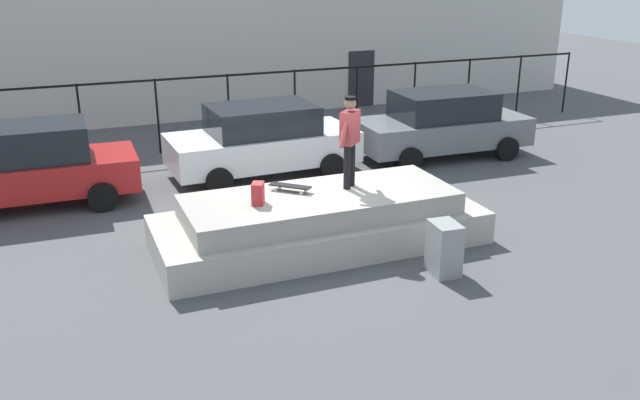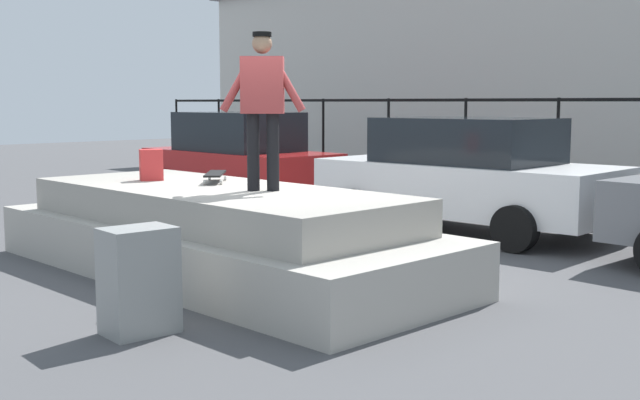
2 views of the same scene
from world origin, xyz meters
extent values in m
plane|color=#4C4C4F|center=(0.00, 0.00, 0.00)|extent=(60.00, 60.00, 0.00)
cube|color=#ADA89E|center=(-0.23, -0.47, 0.31)|extent=(6.19, 2.42, 0.61)
cube|color=#A09B91|center=(-0.23, -0.47, 0.81)|extent=(5.08, 1.99, 0.40)
cylinder|color=black|center=(0.36, -0.38, 1.45)|extent=(0.14, 0.14, 0.86)
cylinder|color=black|center=(0.51, -0.22, 1.45)|extent=(0.14, 0.14, 0.86)
cube|color=maroon|center=(0.43, -0.30, 2.19)|extent=(0.50, 0.50, 0.62)
cylinder|color=maroon|center=(0.23, -0.50, 2.18)|extent=(0.34, 0.33, 0.58)
cylinder|color=maroon|center=(0.64, -0.10, 2.18)|extent=(0.34, 0.33, 0.58)
sphere|color=tan|center=(0.43, -0.30, 2.64)|extent=(0.22, 0.22, 0.22)
cylinder|color=black|center=(0.43, -0.30, 2.74)|extent=(0.30, 0.30, 0.05)
cube|color=black|center=(-0.70, -0.12, 1.12)|extent=(0.73, 0.70, 0.02)
cylinder|color=silver|center=(-0.57, -0.37, 1.04)|extent=(0.06, 0.06, 0.06)
cylinder|color=silver|center=(-0.44, -0.23, 1.04)|extent=(0.06, 0.06, 0.06)
cylinder|color=silver|center=(-0.96, -0.01, 1.04)|extent=(0.06, 0.06, 0.06)
cylinder|color=silver|center=(-0.82, 0.13, 1.04)|extent=(0.06, 0.06, 0.06)
cube|color=red|center=(-1.46, -0.55, 1.21)|extent=(0.30, 0.34, 0.39)
cube|color=#B21E1E|center=(-5.23, 3.87, 0.68)|extent=(4.42, 1.89, 0.72)
cube|color=black|center=(-5.23, 3.87, 1.42)|extent=(2.45, 1.63, 0.76)
cylinder|color=black|center=(-6.57, 4.82, 0.32)|extent=(0.64, 0.23, 0.64)
cylinder|color=black|center=(-6.61, 2.99, 0.32)|extent=(0.64, 0.23, 0.64)
cylinder|color=black|center=(-3.85, 4.76, 0.32)|extent=(0.64, 0.23, 0.64)
cylinder|color=black|center=(-3.89, 2.93, 0.32)|extent=(0.64, 0.23, 0.64)
cube|color=white|center=(0.08, 4.11, 0.70)|extent=(4.68, 2.15, 0.76)
cube|color=black|center=(0.08, 4.11, 1.42)|extent=(2.60, 1.84, 0.69)
cylinder|color=black|center=(-1.39, 5.07, 0.32)|extent=(0.65, 0.24, 0.64)
cylinder|color=black|center=(-1.31, 3.05, 0.32)|extent=(0.65, 0.24, 0.64)
cylinder|color=black|center=(1.47, 5.18, 0.32)|extent=(0.65, 0.24, 0.64)
cylinder|color=black|center=(1.55, 3.15, 0.32)|extent=(0.65, 0.24, 0.64)
cube|color=gray|center=(1.27, -2.43, 0.47)|extent=(0.48, 0.63, 0.93)
cylinder|color=black|center=(-12.00, 7.03, 1.04)|extent=(0.06, 0.06, 2.08)
cylinder|color=black|center=(-10.00, 7.03, 1.04)|extent=(0.06, 0.06, 2.08)
cylinder|color=black|center=(-8.00, 7.03, 1.04)|extent=(0.06, 0.06, 2.08)
cylinder|color=black|center=(-6.00, 7.03, 1.04)|extent=(0.06, 0.06, 2.08)
cylinder|color=black|center=(-4.00, 7.03, 1.04)|extent=(0.06, 0.06, 2.08)
cylinder|color=black|center=(-2.00, 7.03, 1.04)|extent=(0.06, 0.06, 2.08)
cylinder|color=black|center=(0.00, 7.03, 1.04)|extent=(0.06, 0.06, 2.08)
cube|color=black|center=(0.00, 7.03, 2.04)|extent=(24.00, 0.04, 0.06)
camera|label=1|loc=(-4.69, -11.47, 5.20)|focal=37.95mm
camera|label=2|loc=(7.13, -6.00, 2.00)|focal=44.22mm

